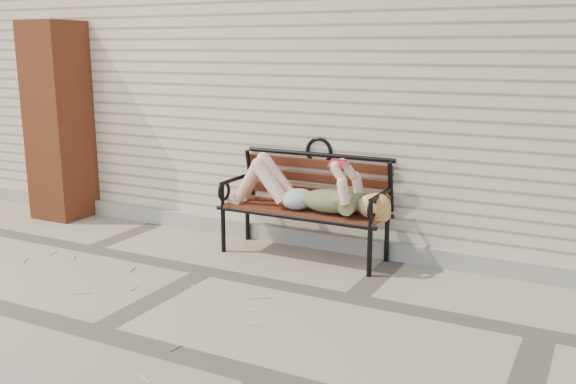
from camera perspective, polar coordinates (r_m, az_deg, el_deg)
The scene contains 7 objects.
ground at distance 5.18m, azimuth -7.23°, elevation -7.01°, with size 80.00×80.00×0.00m, color gray.
house_wall at distance 7.54m, azimuth 5.66°, elevation 10.87°, with size 8.00×4.00×3.00m, color beige.
foundation_strip at distance 5.94m, azimuth -1.95°, elevation -3.55°, with size 8.00×0.10×0.15m, color #A5A295.
brick_pillar at distance 7.00m, azimuth -19.69°, elevation 5.94°, with size 0.50×0.50×2.00m, color brown.
garden_bench at distance 5.43m, azimuth 1.82°, elevation 0.10°, with size 1.52×0.61×0.99m.
reading_woman at distance 5.31m, azimuth 1.38°, elevation 0.18°, with size 1.44×0.33×0.45m.
straw_scatter at distance 4.70m, azimuth -18.88°, elevation -9.64°, with size 2.71×1.49×0.01m.
Camera 1 is at (2.79, -4.00, 1.75)m, focal length 40.00 mm.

